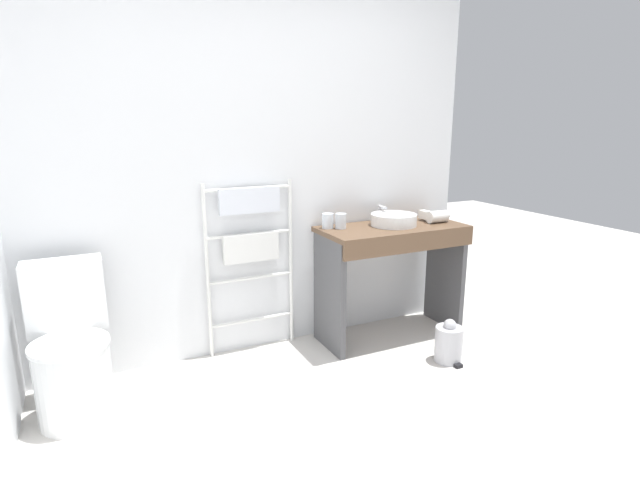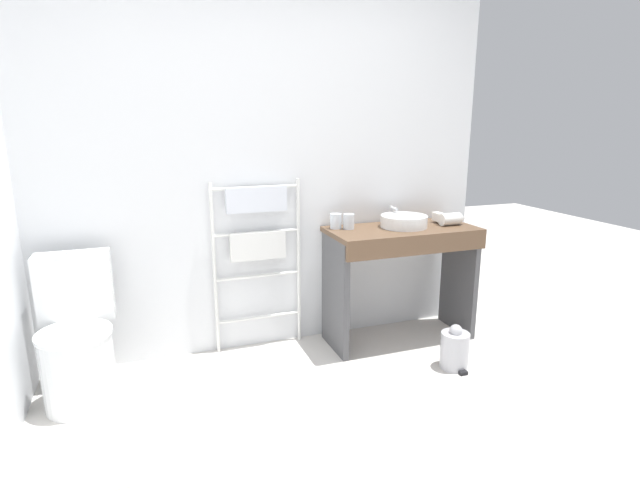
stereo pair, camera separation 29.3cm
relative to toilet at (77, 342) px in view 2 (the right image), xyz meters
name	(u,v)px [view 2 (the right image)]	position (x,y,z in m)	size (l,w,h in m)	color
ground_plane	(361,489)	(1.20, -1.23, -0.34)	(12.00, 12.00, 0.00)	silver
wall_back	(263,166)	(1.20, 0.42, 0.92)	(3.21, 0.12, 2.53)	silver
toilet	(77,342)	(0.00, 0.00, 0.00)	(0.41, 0.54, 0.83)	white
towel_radiator	(258,235)	(1.12, 0.31, 0.46)	(0.61, 0.06, 1.18)	white
vanity_counter	(402,264)	(2.10, 0.09, 0.23)	(1.04, 0.49, 0.83)	brown
sink_basin	(404,221)	(2.13, 0.12, 0.53)	(0.33, 0.33, 0.08)	white
faucet	(392,212)	(2.13, 0.30, 0.57)	(0.02, 0.10, 0.12)	silver
cup_near_wall	(336,221)	(1.66, 0.24, 0.54)	(0.08, 0.08, 0.10)	silver
cup_near_edge	(349,222)	(1.74, 0.19, 0.54)	(0.08, 0.08, 0.10)	silver
hair_dryer	(450,219)	(2.48, 0.08, 0.53)	(0.20, 0.19, 0.09)	white
trash_bin	(455,349)	(2.23, -0.42, -0.22)	(0.18, 0.22, 0.30)	#B7B7BC
bath_mat	(66,475)	(-0.02, -0.70, -0.34)	(0.56, 0.36, 0.01)	silver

